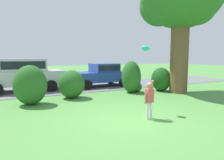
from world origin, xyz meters
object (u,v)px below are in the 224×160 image
(parked_suv, at_px, (23,73))
(frisbee, at_px, (146,48))
(child_thrower, at_px, (149,97))
(parked_sedan, at_px, (101,74))

(parked_suv, xyz_separation_m, frisbee, (3.57, -6.95, 1.25))
(parked_suv, xyz_separation_m, child_thrower, (3.18, -7.72, -0.36))
(parked_suv, height_order, child_thrower, parked_suv)
(parked_sedan, xyz_separation_m, parked_suv, (-4.91, 0.22, 0.23))
(parked_suv, distance_m, frisbee, 7.92)
(child_thrower, height_order, frisbee, frisbee)
(parked_suv, bearing_deg, child_thrower, -67.59)
(frisbee, bearing_deg, child_thrower, -116.75)
(parked_sedan, bearing_deg, parked_suv, 177.44)
(parked_sedan, xyz_separation_m, child_thrower, (-1.73, -7.50, -0.13))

